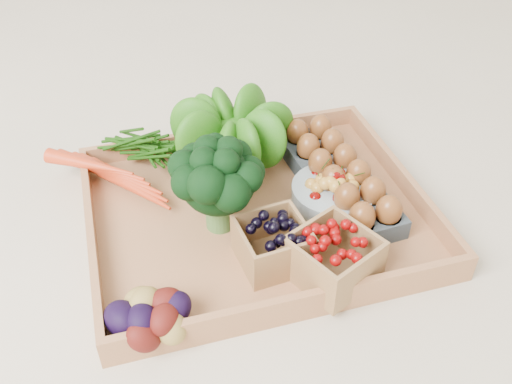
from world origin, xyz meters
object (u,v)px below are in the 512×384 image
object	(u,v)px
tray	(256,216)
cherry_bowl	(333,195)
broccoli	(219,198)
egg_carton	(337,182)

from	to	relation	value
tray	cherry_bowl	bearing A→B (deg)	-6.59
broccoli	egg_carton	world-z (taller)	broccoli
broccoli	tray	bearing A→B (deg)	11.53
tray	egg_carton	world-z (taller)	egg_carton
egg_carton	cherry_bowl	bearing A→B (deg)	-126.36
broccoli	cherry_bowl	bearing A→B (deg)	-0.58
tray	cherry_bowl	world-z (taller)	cherry_bowl
tray	broccoli	distance (m)	0.09
broccoli	cherry_bowl	size ratio (longest dim) A/B	1.05
cherry_bowl	broccoli	bearing A→B (deg)	179.42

